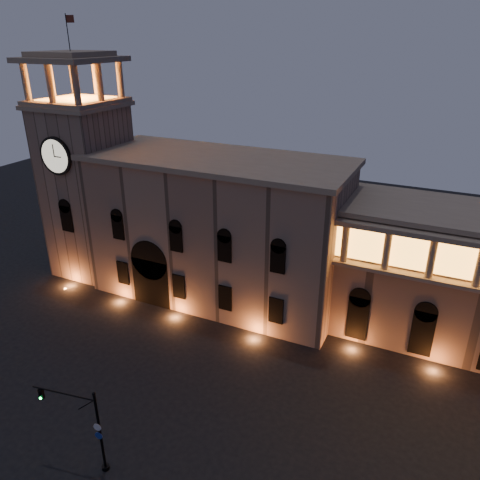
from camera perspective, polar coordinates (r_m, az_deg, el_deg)
The scene contains 4 objects.
ground at distance 44.55m, azimuth -14.11°, elevation -19.82°, with size 160.00×160.00×0.00m, color black.
government_building at distance 56.15m, azimuth -2.82°, elevation 1.32°, with size 30.80×12.80×17.60m.
clock_tower at distance 64.53m, azimuth -18.04°, elevation 6.70°, with size 9.80×9.80×32.40m.
traffic_light at distance 38.42m, azimuth -17.97°, elevation -20.92°, with size 5.37×1.21×7.43m.
Camera 1 is at (22.47, -23.77, 30.25)m, focal length 35.00 mm.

